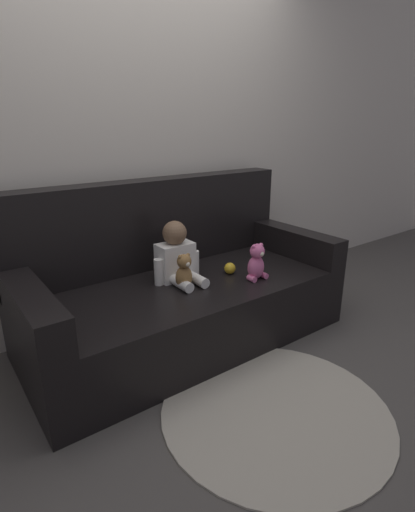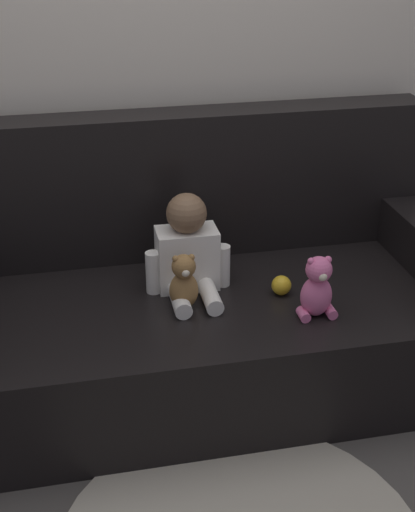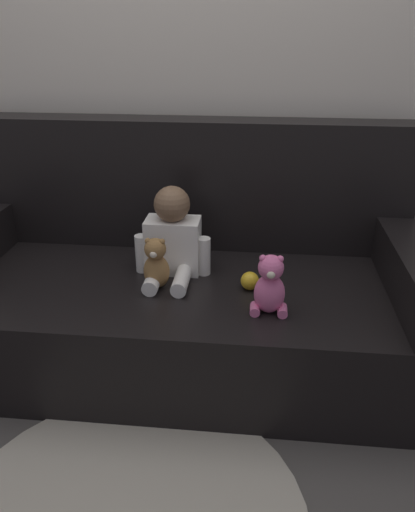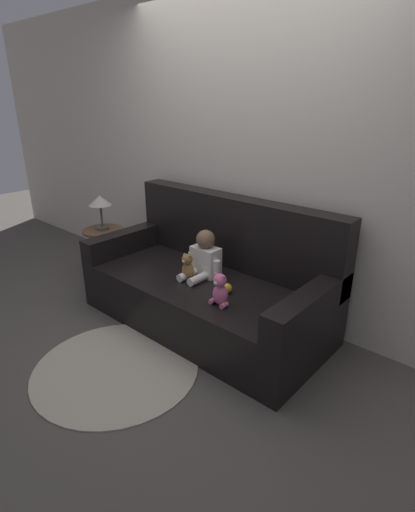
% 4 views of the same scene
% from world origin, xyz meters
% --- Properties ---
extents(ground_plane, '(12.00, 12.00, 0.00)m').
position_xyz_m(ground_plane, '(0.00, 0.00, 0.00)').
color(ground_plane, '#4C4742').
extents(wall_back, '(8.00, 0.05, 2.60)m').
position_xyz_m(wall_back, '(0.00, 0.55, 1.30)').
color(wall_back, beige).
rests_on(wall_back, ground_plane).
extents(couch, '(2.01, 0.93, 1.00)m').
position_xyz_m(couch, '(0.00, 0.08, 0.32)').
color(couch, black).
rests_on(couch, ground_plane).
extents(person_baby, '(0.32, 0.32, 0.38)m').
position_xyz_m(person_baby, '(-0.03, 0.05, 0.56)').
color(person_baby, white).
rests_on(person_baby, couch).
extents(teddy_bear_brown, '(0.11, 0.10, 0.22)m').
position_xyz_m(teddy_bear_brown, '(-0.07, -0.10, 0.51)').
color(teddy_bear_brown, olive).
rests_on(teddy_bear_brown, couch).
extents(plush_toy_side, '(0.14, 0.11, 0.23)m').
position_xyz_m(plush_toy_side, '(0.37, -0.24, 0.52)').
color(plush_toy_side, '#DB6699').
rests_on(plush_toy_side, couch).
extents(toy_ball, '(0.07, 0.07, 0.07)m').
position_xyz_m(toy_ball, '(0.30, -0.07, 0.44)').
color(toy_ball, gold).
rests_on(toy_ball, couch).
extents(floor_rug, '(1.13, 1.13, 0.01)m').
position_xyz_m(floor_rug, '(-0.04, -0.85, 0.01)').
color(floor_rug, '#B2A893').
rests_on(floor_rug, ground_plane).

